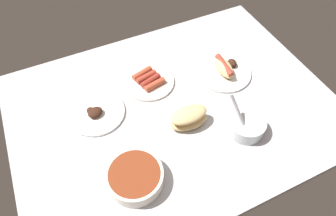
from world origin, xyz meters
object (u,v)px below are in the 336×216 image
object	(u,v)px
plate_sausages	(149,81)
plate_hotdog_assembled	(224,69)
bowl_chili	(135,177)
bowl_coleslaw	(246,125)
bread_stack	(189,118)
plate_grilled_meat	(96,113)

from	to	relation	value
plate_sausages	plate_hotdog_assembled	bearing A→B (deg)	165.03
bowl_chili	bowl_coleslaw	bearing A→B (deg)	-178.00
bread_stack	plate_sausages	size ratio (longest dim) A/B	0.69
plate_grilled_meat	bowl_coleslaw	bearing A→B (deg)	147.31
bread_stack	plate_grilled_meat	size ratio (longest dim) A/B	0.67
plate_grilled_meat	bowl_coleslaw	distance (cm)	54.84
plate_grilled_meat	plate_hotdog_assembled	xyz separation A→B (cm)	(-54.24, 1.78, 0.97)
bread_stack	bowl_coleslaw	distance (cm)	20.29
bowl_chili	bowl_coleslaw	world-z (taller)	bowl_coleslaw
plate_grilled_meat	plate_sausages	distance (cm)	24.75
plate_sausages	bowl_chili	bearing A→B (deg)	61.41
bread_stack	bowl_chili	bearing A→B (deg)	26.02
bread_stack	plate_hotdog_assembled	distance (cm)	30.36
bowl_chili	plate_sausages	xyz separation A→B (cm)	(-20.39, -37.41, -1.86)
plate_hotdog_assembled	bowl_coleslaw	world-z (taller)	bowl_coleslaw
plate_hotdog_assembled	plate_sausages	xyz separation A→B (cm)	(30.31, -8.11, -0.70)
plate_hotdog_assembled	bowl_coleslaw	size ratio (longest dim) A/B	1.52
plate_hotdog_assembled	plate_sausages	distance (cm)	31.39
plate_hotdog_assembled	plate_grilled_meat	bearing A→B (deg)	-1.88
plate_hotdog_assembled	bowl_coleslaw	xyz separation A→B (cm)	(8.13, 27.81, 1.30)
bowl_chili	plate_sausages	world-z (taller)	bowl_chili
bread_stack	bowl_chili	size ratio (longest dim) A/B	0.78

